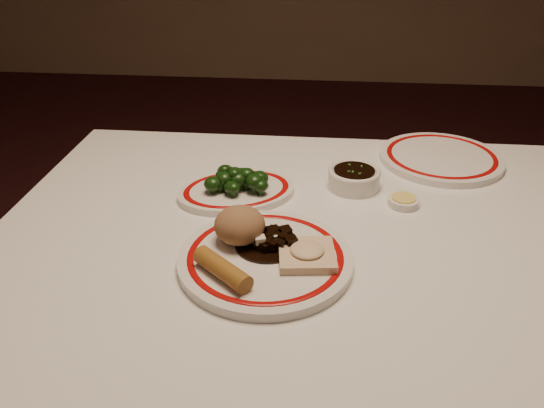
{
  "coord_description": "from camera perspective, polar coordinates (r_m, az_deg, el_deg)",
  "views": [
    {
      "loc": [
        0.01,
        -0.86,
        1.29
      ],
      "look_at": [
        -0.07,
        -0.0,
        0.8
      ],
      "focal_mm": 35.0,
      "sensor_mm": 36.0,
      "label": 1
    }
  ],
  "objects": [
    {
      "name": "broccoli_plate",
      "position": [
        1.12,
        -3.82,
        1.4
      ],
      "size": [
        0.3,
        0.28,
        0.02
      ],
      "color": "white",
      "rests_on": "dining_table"
    },
    {
      "name": "stirfry_heap",
      "position": [
        0.92,
        -0.24,
        -3.89
      ],
      "size": [
        0.11,
        0.11,
        0.03
      ],
      "color": "black",
      "rests_on": "main_plate"
    },
    {
      "name": "main_plate",
      "position": [
        0.91,
        -0.71,
        -5.91
      ],
      "size": [
        0.38,
        0.38,
        0.02
      ],
      "color": "white",
      "rests_on": "dining_table"
    },
    {
      "name": "rice_mound",
      "position": [
        0.93,
        -3.5,
        -2.28
      ],
      "size": [
        0.09,
        0.09,
        0.06
      ],
      "primitive_type": "ellipsoid",
      "color": "#8F6643",
      "rests_on": "main_plate"
    },
    {
      "name": "sweet_sour_dish",
      "position": [
        1.19,
        9.27,
        2.89
      ],
      "size": [
        0.06,
        0.06,
        0.02
      ],
      "color": "white",
      "rests_on": "dining_table"
    },
    {
      "name": "broccoli_pile",
      "position": [
        1.11,
        -3.71,
        2.7
      ],
      "size": [
        0.13,
        0.1,
        0.05
      ],
      "color": "#23471C",
      "rests_on": "broccoli_plate"
    },
    {
      "name": "far_plate",
      "position": [
        1.33,
        17.72,
        4.76
      ],
      "size": [
        0.31,
        0.31,
        0.02
      ],
      "color": "white",
      "rests_on": "dining_table"
    },
    {
      "name": "spring_roll",
      "position": [
        0.85,
        -5.34,
        -6.99
      ],
      "size": [
        0.11,
        0.1,
        0.03
      ],
      "primitive_type": "cylinder",
      "rotation": [
        1.57,
        0.0,
        0.85
      ],
      "color": "olive",
      "rests_on": "main_plate"
    },
    {
      "name": "dining_table",
      "position": [
        1.06,
        3.66,
        -6.78
      ],
      "size": [
        1.2,
        0.9,
        0.75
      ],
      "color": "white",
      "rests_on": "ground"
    },
    {
      "name": "fried_wonton",
      "position": [
        0.89,
        3.78,
        -5.34
      ],
      "size": [
        0.1,
        0.1,
        0.03
      ],
      "color": "beige",
      "rests_on": "main_plate"
    },
    {
      "name": "mustard_dish",
      "position": [
        1.11,
        13.94,
        0.29
      ],
      "size": [
        0.06,
        0.06,
        0.02
      ],
      "color": "white",
      "rests_on": "dining_table"
    },
    {
      "name": "soy_bowl",
      "position": [
        1.16,
        8.78,
        2.69
      ],
      "size": [
        0.11,
        0.11,
        0.04
      ],
      "color": "white",
      "rests_on": "dining_table"
    }
  ]
}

